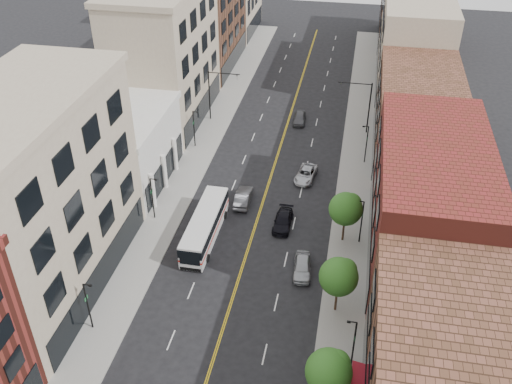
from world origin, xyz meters
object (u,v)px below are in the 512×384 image
Objects in this scene: city_bus at (205,225)px; car_parked_far at (302,267)px; car_lane_behind at (243,197)px; car_lane_a at (283,221)px; car_lane_b at (306,174)px; car_lane_c at (300,118)px.

city_bus reaches higher than car_parked_far.
car_lane_a is at bearing 144.03° from car_lane_behind.
car_lane_b is 1.13× the size of car_lane_c.
car_lane_c is (-2.60, 14.50, 0.05)m from car_lane_b.
city_bus is at bearing 157.10° from car_parked_far.
car_parked_far is 13.01m from car_lane_behind.
car_parked_far reaches higher than car_lane_c.
city_bus is 28.42m from car_lane_c.
car_lane_behind reaches higher than car_lane_a.
city_bus is at bearing -154.34° from car_lane_a.
car_parked_far is 31.38m from car_lane_c.
car_lane_c is (-1.30, 24.20, 0.04)m from car_lane_a.
car_parked_far is at bearing -84.54° from car_lane_c.
car_lane_a is 9.79m from car_lane_b.
car_lane_a is (7.60, 3.49, -0.98)m from city_bus.
car_lane_behind reaches higher than car_lane_b.
city_bus is 8.42m from car_lane_a.
car_lane_behind reaches higher than car_parked_far.
city_bus is 2.67× the size of car_lane_c.
car_lane_c is at bearing 77.39° from city_bus.
car_lane_a is 0.97× the size of car_lane_b.
car_parked_far is 7.48m from car_lane_a.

